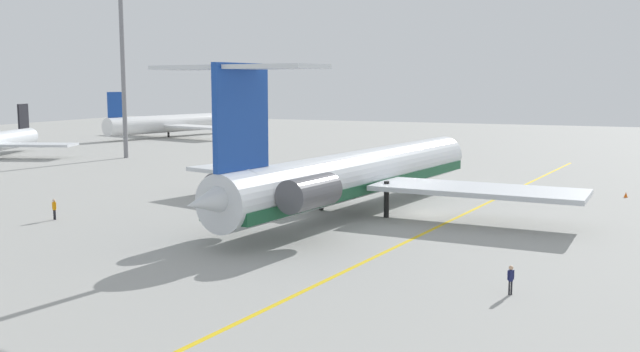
% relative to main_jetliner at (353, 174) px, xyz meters
% --- Properties ---
extents(ground, '(286.25, 286.25, 0.00)m').
position_rel_main_jetliner_xyz_m(ground, '(2.52, -6.03, -3.60)').
color(ground, '#9E9E99').
extents(main_jetliner, '(45.15, 40.11, 13.19)m').
position_rel_main_jetliner_xyz_m(main_jetliner, '(0.00, 0.00, 0.00)').
color(main_jetliner, silver).
rests_on(main_jetliner, ground).
extents(airliner_far_right, '(32.69, 32.65, 9.87)m').
position_rel_main_jetliner_xyz_m(airliner_far_right, '(70.49, 67.70, -0.69)').
color(airliner_far_right, white).
rests_on(airliner_far_right, ground).
extents(ground_crew_near_nose, '(0.29, 0.46, 1.83)m').
position_rel_main_jetliner_xyz_m(ground_crew_near_nose, '(-12.76, 22.90, -2.44)').
color(ground_crew_near_nose, black).
rests_on(ground_crew_near_nose, ground).
extents(ground_crew_near_tail, '(0.30, 0.35, 1.69)m').
position_rel_main_jetliner_xyz_m(ground_crew_near_tail, '(-20.02, -16.69, -2.53)').
color(ground_crew_near_tail, black).
rests_on(ground_crew_near_tail, ground).
extents(safety_cone_nose, '(0.40, 0.40, 0.55)m').
position_rel_main_jetliner_xyz_m(safety_cone_nose, '(26.08, 9.46, -3.32)').
color(safety_cone_nose, '#EA590F').
rests_on(safety_cone_nose, ground).
extents(safety_cone_wingtip, '(0.40, 0.40, 0.55)m').
position_rel_main_jetliner_xyz_m(safety_cone_wingtip, '(19.47, -22.98, -3.32)').
color(safety_cone_wingtip, '#EA590F').
rests_on(safety_cone_wingtip, ground).
extents(taxiway_centreline, '(99.11, 13.74, 0.01)m').
position_rel_main_jetliner_xyz_m(taxiway_centreline, '(1.25, -9.07, -3.59)').
color(taxiway_centreline, gold).
rests_on(taxiway_centreline, ground).
extents(light_mast, '(4.00, 0.70, 26.82)m').
position_rel_main_jetliner_xyz_m(light_mast, '(31.31, 49.48, 11.03)').
color(light_mast, slate).
rests_on(light_mast, ground).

